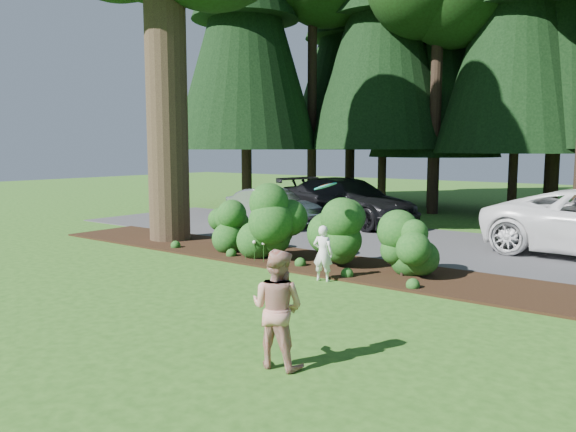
# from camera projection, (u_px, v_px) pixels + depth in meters

# --- Properties ---
(ground) EXTENTS (80.00, 80.00, 0.00)m
(ground) POSITION_uv_depth(u_px,v_px,m) (192.00, 282.00, 12.01)
(ground) COLOR #275217
(ground) RESTS_ON ground
(mulch_bed) EXTENTS (16.00, 2.50, 0.05)m
(mulch_bed) POSITION_uv_depth(u_px,v_px,m) (285.00, 258.00, 14.58)
(mulch_bed) COLOR black
(mulch_bed) RESTS_ON ground
(driveway) EXTENTS (22.00, 6.00, 0.03)m
(driveway) POSITION_uv_depth(u_px,v_px,m) (365.00, 237.00, 17.94)
(driveway) COLOR #38383A
(driveway) RESTS_ON ground
(shrub_row) EXTENTS (6.53, 1.60, 1.61)m
(shrub_row) POSITION_uv_depth(u_px,v_px,m) (306.00, 231.00, 13.93)
(shrub_row) COLOR #164716
(shrub_row) RESTS_ON ground
(lily_cluster) EXTENTS (0.69, 0.09, 0.57)m
(lily_cluster) POSITION_uv_depth(u_px,v_px,m) (254.00, 243.00, 14.03)
(lily_cluster) COLOR #164716
(lily_cluster) RESTS_ON ground
(car_silver_wagon) EXTENTS (4.21, 2.07, 1.33)m
(car_silver_wagon) POSITION_uv_depth(u_px,v_px,m) (273.00, 207.00, 20.83)
(car_silver_wagon) COLOR #B0B1B5
(car_silver_wagon) RESTS_ON driveway
(car_dark_suv) EXTENTS (6.26, 3.52, 1.71)m
(car_dark_suv) POSITION_uv_depth(u_px,v_px,m) (347.00, 201.00, 20.91)
(car_dark_suv) COLOR black
(car_dark_suv) RESTS_ON driveway
(child) EXTENTS (0.50, 0.38, 1.22)m
(child) POSITION_uv_depth(u_px,v_px,m) (323.00, 253.00, 12.06)
(child) COLOR white
(child) RESTS_ON ground
(adult) EXTENTS (0.83, 0.69, 1.56)m
(adult) POSITION_uv_depth(u_px,v_px,m) (277.00, 308.00, 7.31)
(adult) COLOR #AB3216
(adult) RESTS_ON ground
(frisbee) EXTENTS (0.49, 0.51, 0.20)m
(frisbee) POSITION_uv_depth(u_px,v_px,m) (325.00, 186.00, 12.01)
(frisbee) COLOR teal
(frisbee) RESTS_ON ground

